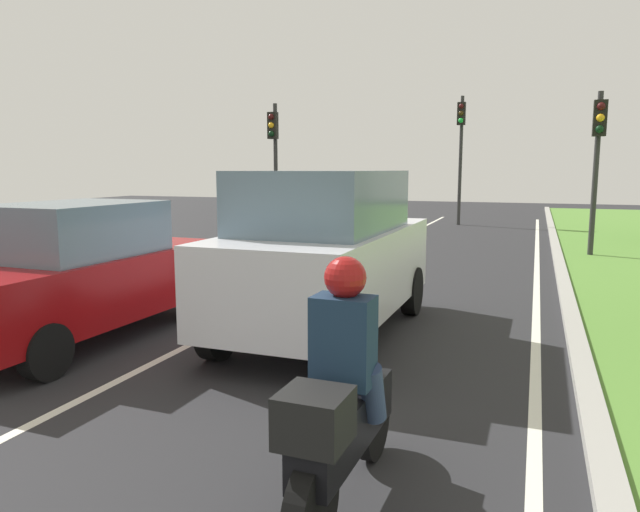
# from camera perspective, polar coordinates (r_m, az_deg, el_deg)

# --- Properties ---
(ground_plane) EXTENTS (60.00, 60.00, 0.00)m
(ground_plane) POSITION_cam_1_polar(r_m,az_deg,el_deg) (13.48, 4.82, -1.43)
(ground_plane) COLOR #262628
(lane_line_center) EXTENTS (0.12, 32.00, 0.01)m
(lane_line_center) POSITION_cam_1_polar(r_m,az_deg,el_deg) (13.68, 1.99, -1.25)
(lane_line_center) COLOR silver
(lane_line_center) RESTS_ON ground
(lane_line_right_edge) EXTENTS (0.12, 32.00, 0.01)m
(lane_line_right_edge) POSITION_cam_1_polar(r_m,az_deg,el_deg) (13.02, 20.29, -2.27)
(lane_line_right_edge) COLOR silver
(lane_line_right_edge) RESTS_ON ground
(curb_right) EXTENTS (0.24, 48.00, 0.12)m
(curb_right) POSITION_cam_1_polar(r_m,az_deg,el_deg) (13.02, 22.50, -2.13)
(curb_right) COLOR #9E9B93
(curb_right) RESTS_ON ground
(car_suv_ahead) EXTENTS (2.00, 4.52, 2.28)m
(car_suv_ahead) POSITION_cam_1_polar(r_m,az_deg,el_deg) (8.09, 0.65, 0.37)
(car_suv_ahead) COLOR silver
(car_suv_ahead) RESTS_ON ground
(car_sedan_left_lane) EXTENTS (1.93, 4.34, 1.86)m
(car_sedan_left_lane) POSITION_cam_1_polar(r_m,az_deg,el_deg) (8.59, -22.11, -1.45)
(car_sedan_left_lane) COLOR maroon
(car_sedan_left_lane) RESTS_ON ground
(motorcycle) EXTENTS (0.41, 1.90, 1.01)m
(motorcycle) POSITION_cam_1_polar(r_m,az_deg,el_deg) (4.11, 2.12, -16.46)
(motorcycle) COLOR black
(motorcycle) RESTS_ON ground
(rider_person) EXTENTS (0.51, 0.41, 1.16)m
(rider_person) POSITION_cam_1_polar(r_m,az_deg,el_deg) (3.94, 2.43, -7.97)
(rider_person) COLOR #192D47
(rider_person) RESTS_ON ground
(traffic_light_near_right) EXTENTS (0.32, 0.50, 4.27)m
(traffic_light_near_right) POSITION_cam_1_polar(r_m,az_deg,el_deg) (16.85, 25.36, 9.65)
(traffic_light_near_right) COLOR #2D2D2D
(traffic_light_near_right) RESTS_ON ground
(traffic_light_overhead_left) EXTENTS (0.32, 0.50, 4.54)m
(traffic_light_overhead_left) POSITION_cam_1_polar(r_m,az_deg,el_deg) (20.67, -4.48, 10.45)
(traffic_light_overhead_left) COLOR #2D2D2D
(traffic_light_overhead_left) RESTS_ON ground
(traffic_light_far_median) EXTENTS (0.32, 0.50, 5.24)m
(traffic_light_far_median) POSITION_cam_1_polar(r_m,az_deg,el_deg) (25.06, 13.51, 11.00)
(traffic_light_far_median) COLOR #2D2D2D
(traffic_light_far_median) RESTS_ON ground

